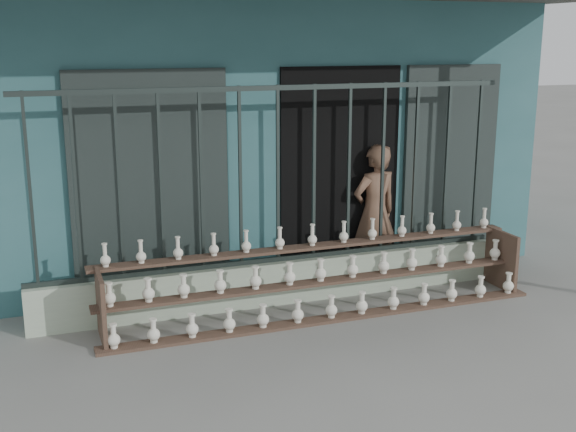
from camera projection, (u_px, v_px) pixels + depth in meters
name	position (u px, v px, depth m)	size (l,w,h in m)	color
ground	(327.00, 351.00, 6.37)	(60.00, 60.00, 0.00)	slate
workshop_building	(207.00, 119.00, 9.84)	(7.40, 6.60, 3.21)	#306266
parapet_wall	(278.00, 282.00, 7.50)	(5.00, 0.20, 0.45)	#B3C7AA
security_fence	(278.00, 176.00, 7.24)	(5.00, 0.04, 1.80)	#283330
shelf_rack	(322.00, 278.00, 7.20)	(4.50, 0.68, 0.85)	brown
elderly_woman	(375.00, 213.00, 8.14)	(0.57, 0.37, 1.55)	brown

